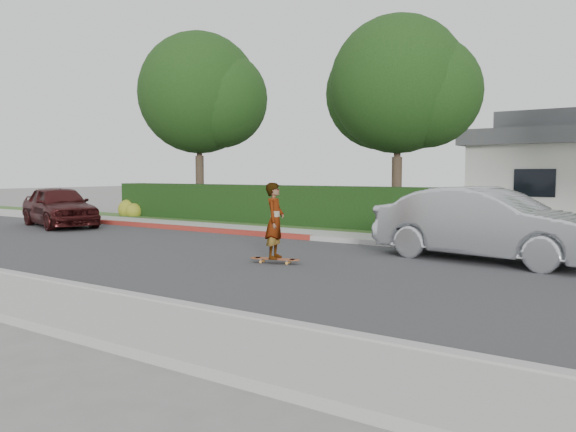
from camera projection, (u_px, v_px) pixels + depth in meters
name	position (u px, v px, depth m)	size (l,w,h in m)	color
ground	(186.00, 255.00, 13.43)	(120.00, 120.00, 0.00)	slate
road	(186.00, 254.00, 13.43)	(60.00, 8.00, 0.01)	#2D2D30
curb_near	(23.00, 278.00, 10.04)	(60.00, 0.20, 0.15)	#9E9E99
curb_far	(283.00, 236.00, 16.80)	(60.00, 0.20, 0.15)	#9E9E99
curb_red_section	(166.00, 227.00, 19.61)	(12.00, 0.21, 0.15)	maroon
sidewalk_far	(300.00, 234.00, 17.55)	(60.00, 1.60, 0.12)	gray
planting_strip	(326.00, 230.00, 18.87)	(60.00, 1.60, 0.10)	#2D4C1E
hedge	(265.00, 205.00, 20.99)	(15.00, 1.00, 1.50)	black
flowering_shrub	(130.00, 210.00, 24.57)	(1.40, 1.00, 0.90)	#2D4C19
tree_left	(202.00, 97.00, 24.40)	(5.99, 5.21, 8.00)	#33261C
tree_center	(400.00, 89.00, 19.79)	(5.66, 4.84, 7.44)	#33261C
skateboard	(275.00, 259.00, 12.08)	(1.13, 0.50, 0.10)	#D08939
skateboarder	(275.00, 221.00, 12.02)	(0.60, 0.39, 1.63)	white
car_silver	(488.00, 224.00, 12.36)	(1.74, 4.98, 1.64)	#ADB0B4
car_maroon	(59.00, 206.00, 20.36)	(1.78, 4.42, 1.50)	#3A1212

